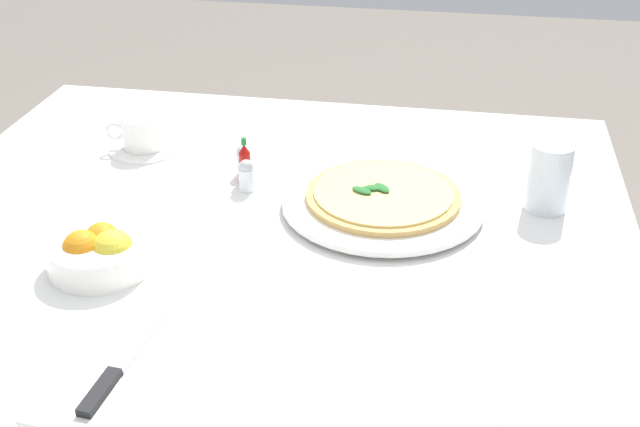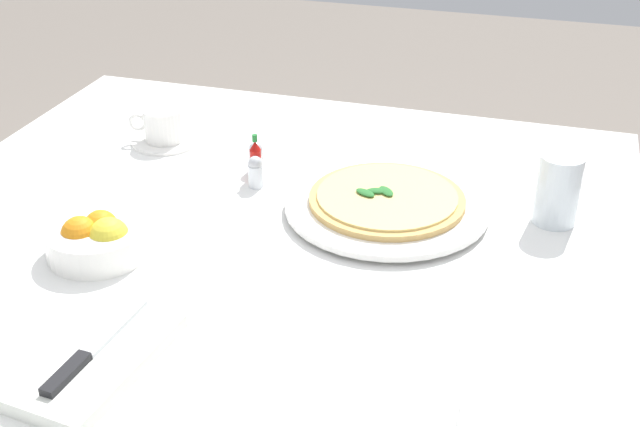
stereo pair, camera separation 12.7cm
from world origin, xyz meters
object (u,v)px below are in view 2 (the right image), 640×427
Objects in this scene: water_glass_center_back at (557,193)px; dinner_knife at (92,348)px; pizza_plate at (387,206)px; hot_sauce_bottle at (256,161)px; salt_shaker at (256,158)px; citrus_bowl at (97,238)px; pizza at (387,198)px; pepper_shaker at (256,173)px; napkin_folded at (92,359)px; coffee_cup_near_left at (164,127)px.

water_glass_center_back is 0.73m from dinner_knife.
hot_sauce_bottle is at bearing 78.08° from pizza_plate.
hot_sauce_bottle is 0.03m from salt_shaker.
water_glass_center_back is (0.05, -0.26, 0.04)m from pizza_plate.
citrus_bowl reaches higher than salt_shaker.
hot_sauce_bottle is at bearing 78.06° from pizza.
dinner_knife is at bearing -151.39° from citrus_bowl.
pizza is 1.67× the size of citrus_bowl.
water_glass_center_back is at bearing -87.33° from pepper_shaker.
water_glass_center_back is 0.50m from hot_sauce_bottle.
citrus_bowl is 0.35m from salt_shaker.
pizza_plate is 0.54m from dinner_knife.
citrus_bowl is at bearing 123.11° from pizza.
napkin_folded is 0.01m from dinner_knife.
water_glass_center_back is at bearing -93.70° from salt_shaker.
hot_sauce_bottle is (0.53, -0.01, 0.02)m from napkin_folded.
pepper_shaker is at bearing 92.67° from water_glass_center_back.
pizza is 3.02× the size of hot_sauce_bottle.
salt_shaker reaches higher than pizza.
pizza_plate is at bearing -101.92° from hot_sauce_bottle.
dinner_knife is at bearing 135.16° from water_glass_center_back.
coffee_cup_near_left reaches higher than salt_shaker.
pizza_plate is at bearing -21.69° from napkin_folded.
salt_shaker reaches higher than pizza_plate.
coffee_cup_near_left is at bearing 12.29° from citrus_bowl.
salt_shaker is at bearing 86.30° from water_glass_center_back.
coffee_cup_near_left reaches higher than pepper_shaker.
pizza is 0.26m from water_glass_center_back.
water_glass_center_back is (-0.10, -0.72, 0.02)m from coffee_cup_near_left.
pizza_plate is at bearing -95.71° from pepper_shaker.
salt_shaker is at bearing 19.65° from hot_sauce_bottle.
napkin_folded is at bearing 135.30° from water_glass_center_back.
water_glass_center_back is 1.37× the size of hot_sauce_bottle.
hot_sauce_bottle is (0.30, -0.14, 0.01)m from citrus_bowl.
coffee_cup_near_left is 0.24m from hot_sauce_bottle.
pizza is at bearing -101.94° from hot_sauce_bottle.
salt_shaker is at bearing 19.65° from pepper_shaker.
napkin_folded is (-0.52, 0.51, -0.04)m from water_glass_center_back.
napkin_folded is (-0.47, 0.26, -0.01)m from pizza.
pepper_shaker is (-0.03, -0.01, -0.01)m from hot_sauce_bottle.
napkin_folded is 1.56× the size of citrus_bowl.
coffee_cup_near_left is 0.22m from salt_shaker.
pepper_shaker reaches higher than napkin_folded.
pizza is at bearing 100.12° from water_glass_center_back.
salt_shaker is at bearing 6.38° from napkin_folded.
pizza is at bearing -95.72° from pepper_shaker.
pizza is 0.23m from pepper_shaker.
dinner_knife is at bearing 179.73° from salt_shaker.
pepper_shaker is at bearing -28.27° from citrus_bowl.
pizza_plate is 2.50× the size of coffee_cup_near_left.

